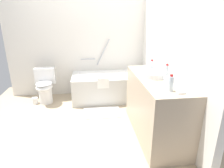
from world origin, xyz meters
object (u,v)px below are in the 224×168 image
toilet (45,86)px  water_bottle_2 (166,73)px  bathtub (109,86)px  water_bottle_1 (152,66)px  drinking_glass_2 (167,84)px  bath_mat (102,112)px  water_bottle_0 (171,84)px  toilet_paper_roll (35,101)px  drinking_glass_1 (168,80)px  drinking_glass_0 (150,66)px  sink_faucet (168,73)px  soap_dish (181,93)px  sink_basin (154,74)px

toilet → water_bottle_2: water_bottle_2 is taller
bathtub → water_bottle_1: size_ratio=7.97×
drinking_glass_2 → bath_mat: drinking_glass_2 is taller
water_bottle_0 → toilet_paper_roll: (-1.99, 1.79, -0.90)m
drinking_glass_1 → toilet_paper_roll: bearing=143.7°
toilet_paper_roll → drinking_glass_2: bearing=-39.8°
bathtub → toilet_paper_roll: bearing=-177.0°
bathtub → water_bottle_0: bearing=-75.3°
water_bottle_1 → water_bottle_0: bearing=-92.9°
bathtub → water_bottle_1: bearing=-63.9°
drinking_glass_0 → drinking_glass_1: bearing=-89.3°
water_bottle_2 → toilet_paper_roll: bearing=145.2°
water_bottle_1 → bath_mat: size_ratio=0.28×
sink_faucet → soap_dish: size_ratio=1.69×
bathtub → sink_basin: bathtub is taller
drinking_glass_0 → toilet_paper_roll: bearing=158.7°
soap_dish → toilet_paper_roll: 2.92m
sink_basin → drinking_glass_0: 0.44m
toilet → sink_faucet: (1.99, -1.30, 0.57)m
sink_faucet → water_bottle_1: size_ratio=0.81×
soap_dish → bathtub: bearing=106.5°
water_bottle_2 → drinking_glass_0: (-0.02, 0.64, -0.07)m
bathtub → toilet: bathtub is taller
drinking_glass_0 → bathtub: bearing=122.6°
sink_faucet → drinking_glass_0: size_ratio=1.91×
bathtub → sink_basin: bearing=-69.6°
sink_basin → toilet_paper_roll: 2.49m
sink_basin → sink_faucet: sink_faucet is taller
water_bottle_1 → water_bottle_2: bearing=-83.6°
water_bottle_0 → drinking_glass_2: (0.02, 0.12, -0.05)m
soap_dish → drinking_glass_0: bearing=90.8°
toilet_paper_roll → sink_faucet: bearing=-29.3°
bathtub → water_bottle_2: bearing=-69.2°
drinking_glass_1 → soap_dish: drinking_glass_1 is taller
toilet → water_bottle_0: size_ratio=3.58×
sink_basin → bath_mat: (-0.69, 0.67, -0.90)m
bath_mat → sink_basin: bearing=-44.5°
water_bottle_1 → drinking_glass_1: water_bottle_1 is taller
water_bottle_1 → bath_mat: water_bottle_1 is taller
water_bottle_2 → bath_mat: size_ratio=0.34×
toilet → soap_dish: bearing=42.0°
sink_basin → drinking_glass_0: (0.08, 0.43, 0.01)m
bathtub → drinking_glass_0: bathtub is taller
sink_faucet → water_bottle_0: (-0.21, -0.56, 0.06)m
bath_mat → drinking_glass_1: bearing=-51.4°
toilet → water_bottle_0: (1.78, -1.86, 0.62)m
soap_dish → drinking_glass_2: bearing=109.9°
toilet → soap_dish: soap_dish is taller
water_bottle_1 → bath_mat: 1.28m
drinking_glass_1 → sink_basin: bearing=106.2°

